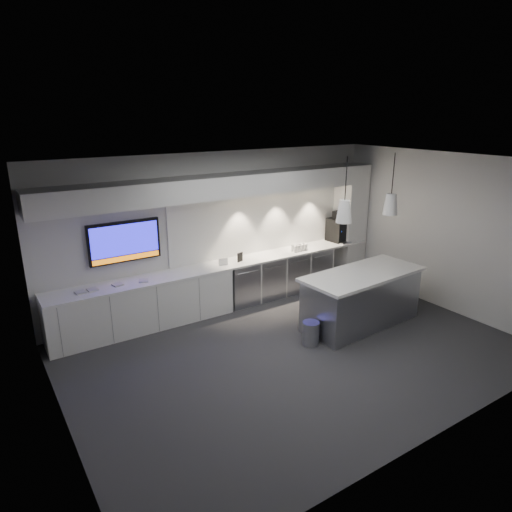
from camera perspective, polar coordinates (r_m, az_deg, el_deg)
floor at (r=7.56m, az=5.07°, el=-11.79°), size 7.00×7.00×0.00m
ceiling at (r=6.63m, az=5.78°, el=11.43°), size 7.00×7.00×0.00m
wall_back at (r=8.96m, az=-4.54°, el=3.33°), size 7.00×0.00×7.00m
wall_front at (r=5.37m, az=22.29°, el=-8.04°), size 7.00×0.00×7.00m
wall_left at (r=5.63m, az=-24.08°, el=-7.08°), size 0.00×7.00×7.00m
wall_right at (r=9.46m, az=22.34°, el=2.81°), size 0.00×7.00×7.00m
back_counter at (r=8.86m, az=-3.43°, el=-0.99°), size 6.80×0.65×0.04m
left_base_cabinets at (r=8.36m, az=-13.90°, el=-5.98°), size 3.30×0.63×0.86m
fridge_unit_a at (r=9.13m, az=-2.02°, el=-3.42°), size 0.60×0.61×0.85m
fridge_unit_b at (r=9.45m, az=1.26°, el=-2.68°), size 0.60×0.61×0.85m
fridge_unit_c at (r=9.80m, az=4.31°, el=-1.97°), size 0.60×0.61×0.85m
fridge_unit_d at (r=10.17m, az=7.14°, el=-1.31°), size 0.60×0.61×0.85m
backsplash at (r=9.54m, az=1.87°, el=4.57°), size 4.60×0.03×1.30m
soffit at (r=8.52m, az=-3.70°, el=8.79°), size 6.90×0.60×0.40m
column at (r=10.65m, az=11.63°, el=4.21°), size 0.55×0.55×2.60m
wall_tv at (r=8.20m, az=-16.10°, el=1.75°), size 1.25×0.07×0.72m
island at (r=8.46m, az=13.04°, el=-5.14°), size 2.38×1.14×0.98m
bin at (r=7.71m, az=6.86°, el=-9.56°), size 0.34×0.34×0.40m
coffee_machine at (r=10.44m, az=10.20°, el=3.36°), size 0.42×0.57×0.69m
sign_black at (r=8.90m, az=-2.01°, el=-0.14°), size 0.14×0.06×0.18m
sign_white at (r=8.71m, az=-4.11°, el=-0.71°), size 0.18×0.06×0.14m
cup_cluster at (r=9.64m, az=5.44°, el=1.06°), size 0.35×0.16×0.14m
tray_a at (r=7.93m, az=-21.13°, el=-4.25°), size 0.18×0.18×0.02m
tray_b at (r=7.98m, az=-19.77°, el=-3.96°), size 0.18×0.18×0.02m
tray_c at (r=8.06m, az=-16.92°, el=-3.44°), size 0.19×0.19×0.02m
tray_d at (r=8.13m, az=-13.87°, el=-3.01°), size 0.20×0.20×0.02m
pendant_left at (r=7.59m, az=10.97°, el=5.52°), size 0.26×0.26×1.07m
pendant_right at (r=8.39m, az=16.48°, el=6.25°), size 0.26×0.26×1.07m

